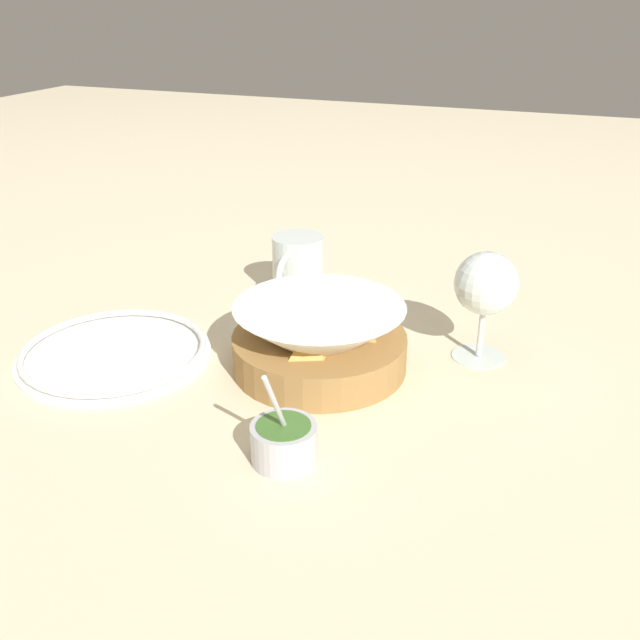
{
  "coord_description": "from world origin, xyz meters",
  "views": [
    {
      "loc": [
        0.7,
        0.27,
        0.42
      ],
      "look_at": [
        0.01,
        0.0,
        0.06
      ],
      "focal_mm": 40.0,
      "sensor_mm": 36.0,
      "label": 1
    }
  ],
  "objects_px": {
    "wine_glass": "(486,287)",
    "side_plate": "(114,352)",
    "sauce_cup": "(284,441)",
    "beer_mug": "(297,269)",
    "food_basket": "(320,341)"
  },
  "relations": [
    {
      "from": "food_basket",
      "to": "side_plate",
      "type": "distance_m",
      "value": 0.26
    },
    {
      "from": "wine_glass",
      "to": "beer_mug",
      "type": "relative_size",
      "value": 1.24
    },
    {
      "from": "sauce_cup",
      "to": "side_plate",
      "type": "xyz_separation_m",
      "value": [
        -0.12,
        -0.28,
        -0.01
      ]
    },
    {
      "from": "food_basket",
      "to": "side_plate",
      "type": "bearing_deg",
      "value": -74.66
    },
    {
      "from": "food_basket",
      "to": "wine_glass",
      "type": "bearing_deg",
      "value": 118.81
    },
    {
      "from": "wine_glass",
      "to": "side_plate",
      "type": "distance_m",
      "value": 0.46
    },
    {
      "from": "beer_mug",
      "to": "side_plate",
      "type": "height_order",
      "value": "beer_mug"
    },
    {
      "from": "sauce_cup",
      "to": "beer_mug",
      "type": "distance_m",
      "value": 0.4
    },
    {
      "from": "beer_mug",
      "to": "food_basket",
      "type": "bearing_deg",
      "value": 29.86
    },
    {
      "from": "food_basket",
      "to": "beer_mug",
      "type": "xyz_separation_m",
      "value": [
        -0.19,
        -0.11,
        0.01
      ]
    },
    {
      "from": "food_basket",
      "to": "wine_glass",
      "type": "relative_size",
      "value": 1.52
    },
    {
      "from": "wine_glass",
      "to": "beer_mug",
      "type": "bearing_deg",
      "value": -108.27
    },
    {
      "from": "sauce_cup",
      "to": "beer_mug",
      "type": "xyz_separation_m",
      "value": [
        -0.37,
        -0.14,
        0.02
      ]
    },
    {
      "from": "beer_mug",
      "to": "wine_glass",
      "type": "bearing_deg",
      "value": 71.73
    },
    {
      "from": "wine_glass",
      "to": "beer_mug",
      "type": "xyz_separation_m",
      "value": [
        -0.09,
        -0.28,
        -0.05
      ]
    }
  ]
}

